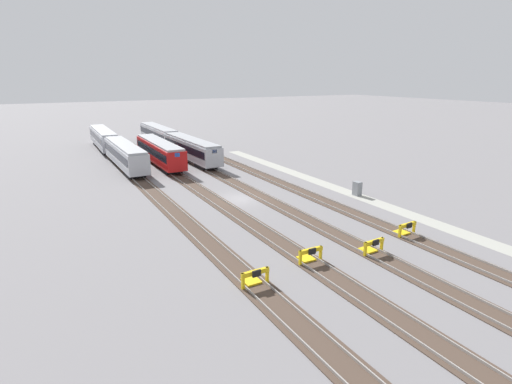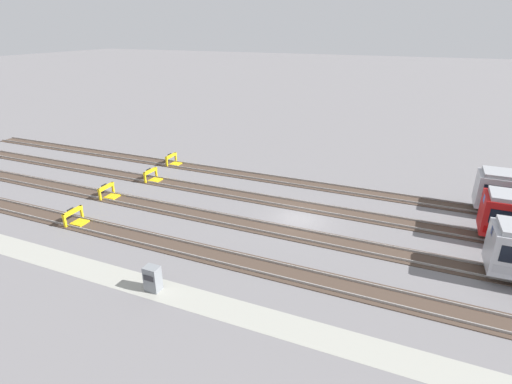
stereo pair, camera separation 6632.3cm
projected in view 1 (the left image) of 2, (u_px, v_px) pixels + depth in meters
ground_plane at (239, 199)px, 44.48m from camera, size 400.00×400.00×0.00m
service_walkway at (327, 185)px, 50.26m from camera, size 54.00×2.00×0.01m
rail_track_nearest at (297, 189)px, 48.08m from camera, size 90.00×2.24×0.21m
rail_track_near_inner at (259, 195)px, 45.67m from camera, size 90.00×2.24×0.21m
rail_track_middle at (218, 202)px, 43.27m from camera, size 90.00×2.24×0.21m
rail_track_far_inner at (172, 209)px, 40.86m from camera, size 90.00×2.24×0.21m
subway_car_front_row_leftmost at (191, 149)px, 63.68m from camera, size 18.06×3.27×3.70m
subway_car_front_row_left_inner at (158, 135)px, 79.58m from camera, size 18.00×2.85×3.70m
subway_car_front_row_centre at (103, 138)px, 74.89m from camera, size 18.05×3.17×3.70m
subway_car_front_row_right_inner at (160, 152)px, 61.30m from camera, size 18.03×3.03×3.70m
subway_car_front_row_rightmost at (125, 155)px, 58.89m from camera, size 18.01×2.91×3.70m
bumper_stop_nearest_track at (405, 229)px, 34.26m from camera, size 1.37×2.01×1.22m
bumper_stop_near_inner_track at (371, 247)px, 30.77m from camera, size 1.38×2.01×1.22m
bumper_stop_middle_track at (309, 255)px, 29.27m from camera, size 1.35×2.00×1.22m
bumper_stop_far_inner_track at (253, 278)px, 26.02m from camera, size 1.35×2.00×1.22m
electrical_cabinet at (357, 188)px, 45.70m from camera, size 0.90×0.73×1.60m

